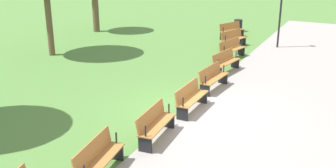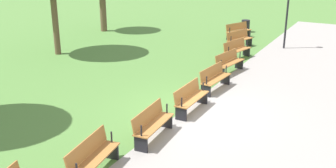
{
  "view_description": "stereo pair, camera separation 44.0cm",
  "coord_description": "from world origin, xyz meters",
  "px_view_note": "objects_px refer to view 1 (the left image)",
  "views": [
    {
      "loc": [
        11.12,
        4.63,
        5.11
      ],
      "look_at": [
        -0.0,
        -0.9,
        0.8
      ],
      "focal_mm": 42.52,
      "sensor_mm": 36.0,
      "label": 1
    },
    {
      "loc": [
        10.92,
        5.02,
        5.11
      ],
      "look_at": [
        -0.0,
        -0.9,
        0.8
      ],
      "focal_mm": 42.52,
      "sensor_mm": 36.0,
      "label": 2
    }
  ],
  "objects_px": {
    "trash_bin": "(238,25)",
    "bench_2": "(232,49)",
    "bench_3": "(225,61)",
    "bench_1": "(233,38)",
    "bench_5": "(191,97)",
    "bench_0": "(231,30)",
    "bench_4": "(213,77)",
    "bench_6": "(155,123)",
    "bench_7": "(99,158)"
  },
  "relations": [
    {
      "from": "bench_4",
      "to": "bench_5",
      "type": "relative_size",
      "value": 1.02
    },
    {
      "from": "bench_0",
      "to": "bench_2",
      "type": "distance_m",
      "value": 4.57
    },
    {
      "from": "bench_0",
      "to": "bench_7",
      "type": "bearing_deg",
      "value": 29.45
    },
    {
      "from": "bench_4",
      "to": "bench_5",
      "type": "xyz_separation_m",
      "value": [
        2.29,
        0.09,
        0.0
      ]
    },
    {
      "from": "bench_1",
      "to": "bench_5",
      "type": "relative_size",
      "value": 1.03
    },
    {
      "from": "bench_3",
      "to": "bench_6",
      "type": "xyz_separation_m",
      "value": [
        6.85,
        0.27,
        0.0
      ]
    },
    {
      "from": "bench_6",
      "to": "bench_7",
      "type": "bearing_deg",
      "value": -11.31
    },
    {
      "from": "bench_1",
      "to": "trash_bin",
      "type": "height_order",
      "value": "bench_1"
    },
    {
      "from": "bench_0",
      "to": "bench_7",
      "type": "height_order",
      "value": "same"
    },
    {
      "from": "bench_2",
      "to": "trash_bin",
      "type": "height_order",
      "value": "bench_2"
    },
    {
      "from": "bench_1",
      "to": "bench_6",
      "type": "relative_size",
      "value": 1.02
    },
    {
      "from": "bench_3",
      "to": "bench_7",
      "type": "height_order",
      "value": "same"
    },
    {
      "from": "bench_2",
      "to": "bench_6",
      "type": "relative_size",
      "value": 1.02
    },
    {
      "from": "bench_0",
      "to": "bench_4",
      "type": "distance_m",
      "value": 9.12
    },
    {
      "from": "bench_4",
      "to": "bench_7",
      "type": "bearing_deg",
      "value": 2.28
    },
    {
      "from": "bench_0",
      "to": "bench_3",
      "type": "bearing_deg",
      "value": 38.48
    },
    {
      "from": "bench_7",
      "to": "trash_bin",
      "type": "xyz_separation_m",
      "value": [
        -17.72,
        -2.06,
        -0.09
      ]
    },
    {
      "from": "bench_1",
      "to": "bench_5",
      "type": "bearing_deg",
      "value": 27.17
    },
    {
      "from": "bench_5",
      "to": "trash_bin",
      "type": "distance_m",
      "value": 13.38
    },
    {
      "from": "bench_1",
      "to": "bench_6",
      "type": "height_order",
      "value": "same"
    },
    {
      "from": "bench_3",
      "to": "bench_1",
      "type": "bearing_deg",
      "value": -157.38
    },
    {
      "from": "bench_0",
      "to": "bench_6",
      "type": "bearing_deg",
      "value": 31.71
    },
    {
      "from": "trash_bin",
      "to": "bench_2",
      "type": "bearing_deg",
      "value": 14.23
    },
    {
      "from": "bench_5",
      "to": "bench_6",
      "type": "distance_m",
      "value": 2.29
    },
    {
      "from": "bench_2",
      "to": "bench_3",
      "type": "bearing_deg",
      "value": 24.89
    },
    {
      "from": "bench_6",
      "to": "bench_7",
      "type": "xyz_separation_m",
      "value": [
        2.27,
        -0.27,
        0.0
      ]
    },
    {
      "from": "bench_1",
      "to": "bench_7",
      "type": "xyz_separation_m",
      "value": [
        13.57,
        1.07,
        0.0
      ]
    },
    {
      "from": "bench_1",
      "to": "bench_4",
      "type": "relative_size",
      "value": 1.02
    },
    {
      "from": "bench_0",
      "to": "bench_2",
      "type": "relative_size",
      "value": 0.99
    },
    {
      "from": "bench_1",
      "to": "bench_6",
      "type": "bearing_deg",
      "value": 24.91
    },
    {
      "from": "bench_5",
      "to": "bench_7",
      "type": "bearing_deg",
      "value": -4.51
    },
    {
      "from": "bench_4",
      "to": "bench_6",
      "type": "height_order",
      "value": "same"
    },
    {
      "from": "bench_0",
      "to": "bench_4",
      "type": "relative_size",
      "value": 1.01
    },
    {
      "from": "bench_0",
      "to": "bench_3",
      "type": "relative_size",
      "value": 1.0
    },
    {
      "from": "bench_2",
      "to": "bench_4",
      "type": "height_order",
      "value": "same"
    },
    {
      "from": "bench_2",
      "to": "bench_3",
      "type": "height_order",
      "value": "same"
    },
    {
      "from": "bench_0",
      "to": "bench_6",
      "type": "height_order",
      "value": "same"
    },
    {
      "from": "bench_1",
      "to": "bench_3",
      "type": "bearing_deg",
      "value": 31.69
    },
    {
      "from": "bench_0",
      "to": "bench_6",
      "type": "xyz_separation_m",
      "value": [
        13.44,
        2.14,
        0.0
      ]
    },
    {
      "from": "bench_3",
      "to": "bench_2",
      "type": "bearing_deg",
      "value": -159.64
    },
    {
      "from": "bench_2",
      "to": "bench_5",
      "type": "bearing_deg",
      "value": 20.38
    },
    {
      "from": "bench_4",
      "to": "bench_0",
      "type": "bearing_deg",
      "value": -161.92
    },
    {
      "from": "bench_1",
      "to": "bench_2",
      "type": "relative_size",
      "value": 1.0
    },
    {
      "from": "bench_1",
      "to": "bench_0",
      "type": "bearing_deg",
      "value": -141.54
    },
    {
      "from": "bench_4",
      "to": "bench_7",
      "type": "relative_size",
      "value": 0.99
    },
    {
      "from": "bench_6",
      "to": "trash_bin",
      "type": "xyz_separation_m",
      "value": [
        -15.45,
        -2.33,
        -0.09
      ]
    },
    {
      "from": "bench_4",
      "to": "trash_bin",
      "type": "distance_m",
      "value": 11.12
    },
    {
      "from": "bench_3",
      "to": "bench_4",
      "type": "distance_m",
      "value": 2.29
    },
    {
      "from": "bench_4",
      "to": "bench_6",
      "type": "xyz_separation_m",
      "value": [
        4.57,
        0.0,
        0.0
      ]
    },
    {
      "from": "bench_3",
      "to": "trash_bin",
      "type": "distance_m",
      "value": 8.84
    }
  ]
}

